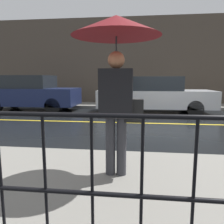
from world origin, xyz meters
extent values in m
plane|color=black|center=(0.00, 0.00, 0.00)|extent=(80.00, 80.00, 0.00)
cube|color=gray|center=(0.00, 4.17, 0.07)|extent=(28.00, 1.76, 0.14)
cube|color=gold|center=(0.00, 0.00, 0.00)|extent=(25.20, 0.12, 0.01)
cube|color=#4C4238|center=(0.00, 5.20, 2.36)|extent=(28.00, 0.30, 4.72)
cylinder|color=black|center=(-2.29, -5.65, 0.66)|extent=(0.02, 0.02, 1.04)
cylinder|color=black|center=(-1.94, -5.65, 0.66)|extent=(0.02, 0.02, 1.04)
cylinder|color=black|center=(-1.59, -5.65, 0.66)|extent=(0.02, 0.02, 1.04)
cylinder|color=black|center=(-1.24, -5.65, 0.66)|extent=(0.02, 0.02, 1.04)
cylinder|color=black|center=(-0.88, -5.65, 0.66)|extent=(0.02, 0.02, 1.04)
cylinder|color=#333338|center=(-1.63, -4.27, 0.54)|extent=(0.13, 0.13, 0.79)
cylinder|color=#333338|center=(-1.48, -4.27, 0.54)|extent=(0.13, 0.13, 0.79)
cube|color=black|center=(-1.55, -4.27, 1.25)|extent=(0.43, 0.26, 0.63)
sphere|color=#C87D52|center=(-1.55, -4.27, 1.67)|extent=(0.22, 0.22, 0.22)
cylinder|color=#262628|center=(-1.55, -4.27, 1.60)|extent=(0.02, 0.02, 0.71)
cone|color=maroon|center=(-1.55, -4.27, 2.09)|extent=(1.13, 1.13, 0.25)
cube|color=black|center=(-1.32, -4.27, 1.02)|extent=(0.24, 0.12, 0.30)
cube|color=#19234C|center=(-6.04, 2.27, 0.66)|extent=(4.16, 1.75, 0.75)
cube|color=#1E2328|center=(-6.21, 2.27, 1.31)|extent=(2.16, 1.61, 0.56)
cylinder|color=black|center=(-4.75, 3.03, 0.33)|extent=(0.66, 0.22, 0.66)
cylinder|color=black|center=(-4.75, 1.50, 0.33)|extent=(0.66, 0.22, 0.66)
cylinder|color=black|center=(-7.33, 3.03, 0.33)|extent=(0.66, 0.22, 0.66)
cube|color=#B2B5BA|center=(-0.56, 2.27, 0.62)|extent=(4.73, 1.83, 0.71)
cube|color=#1E2328|center=(-0.75, 2.27, 1.25)|extent=(2.46, 1.68, 0.56)
cylinder|color=black|center=(0.90, 3.07, 0.31)|extent=(0.63, 0.22, 0.63)
cylinder|color=black|center=(0.90, 1.46, 0.31)|extent=(0.63, 0.22, 0.63)
cylinder|color=black|center=(-2.03, 3.07, 0.31)|extent=(0.63, 0.22, 0.63)
cylinder|color=black|center=(-2.03, 1.46, 0.31)|extent=(0.63, 0.22, 0.63)
camera|label=1|loc=(-1.27, -7.09, 1.43)|focal=35.00mm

